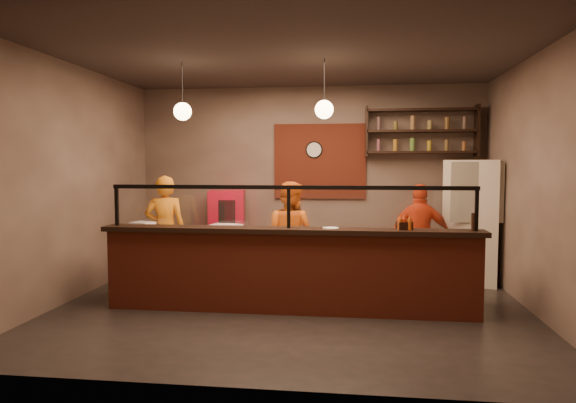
# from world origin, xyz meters

# --- Properties ---
(floor) EXTENTS (6.00, 6.00, 0.00)m
(floor) POSITION_xyz_m (0.00, 0.00, 0.00)
(floor) COLOR black
(floor) RESTS_ON ground
(ceiling) EXTENTS (6.00, 6.00, 0.00)m
(ceiling) POSITION_xyz_m (0.00, 0.00, 3.20)
(ceiling) COLOR #372E2B
(ceiling) RESTS_ON wall_back
(wall_back) EXTENTS (6.00, 0.00, 6.00)m
(wall_back) POSITION_xyz_m (0.00, 2.50, 1.60)
(wall_back) COLOR #7C6A5B
(wall_back) RESTS_ON floor
(wall_left) EXTENTS (0.00, 5.00, 5.00)m
(wall_left) POSITION_xyz_m (-3.00, 0.00, 1.60)
(wall_left) COLOR #7C6A5B
(wall_left) RESTS_ON floor
(wall_right) EXTENTS (0.00, 5.00, 5.00)m
(wall_right) POSITION_xyz_m (3.00, 0.00, 1.60)
(wall_right) COLOR #7C6A5B
(wall_right) RESTS_ON floor
(wall_front) EXTENTS (6.00, 0.00, 6.00)m
(wall_front) POSITION_xyz_m (0.00, -2.50, 1.60)
(wall_front) COLOR #7C6A5B
(wall_front) RESTS_ON floor
(brick_patch) EXTENTS (1.60, 0.04, 1.30)m
(brick_patch) POSITION_xyz_m (0.20, 2.47, 1.90)
(brick_patch) COLOR maroon
(brick_patch) RESTS_ON wall_back
(service_counter) EXTENTS (4.60, 0.25, 1.00)m
(service_counter) POSITION_xyz_m (0.00, -0.30, 0.50)
(service_counter) COLOR maroon
(service_counter) RESTS_ON floor
(counter_ledge) EXTENTS (4.70, 0.37, 0.06)m
(counter_ledge) POSITION_xyz_m (0.00, -0.30, 1.03)
(counter_ledge) COLOR black
(counter_ledge) RESTS_ON service_counter
(worktop_cabinet) EXTENTS (4.60, 0.75, 0.85)m
(worktop_cabinet) POSITION_xyz_m (0.00, 0.20, 0.42)
(worktop_cabinet) COLOR gray
(worktop_cabinet) RESTS_ON floor
(worktop) EXTENTS (4.60, 0.75, 0.05)m
(worktop) POSITION_xyz_m (0.00, 0.20, 0.88)
(worktop) COLOR white
(worktop) RESTS_ON worktop_cabinet
(sneeze_guard) EXTENTS (4.50, 0.05, 0.52)m
(sneeze_guard) POSITION_xyz_m (0.00, -0.30, 1.37)
(sneeze_guard) COLOR white
(sneeze_guard) RESTS_ON counter_ledge
(wall_shelving) EXTENTS (1.84, 0.28, 0.85)m
(wall_shelving) POSITION_xyz_m (1.90, 2.32, 2.40)
(wall_shelving) COLOR black
(wall_shelving) RESTS_ON wall_back
(wall_clock) EXTENTS (0.30, 0.04, 0.30)m
(wall_clock) POSITION_xyz_m (0.10, 2.46, 2.10)
(wall_clock) COLOR black
(wall_clock) RESTS_ON wall_back
(pendant_left) EXTENTS (0.24, 0.24, 0.77)m
(pendant_left) POSITION_xyz_m (-1.50, 0.20, 2.55)
(pendant_left) COLOR black
(pendant_left) RESTS_ON ceiling
(pendant_right) EXTENTS (0.24, 0.24, 0.77)m
(pendant_right) POSITION_xyz_m (0.40, 0.20, 2.55)
(pendant_right) COLOR black
(pendant_right) RESTS_ON ceiling
(cook_left) EXTENTS (0.68, 0.53, 1.68)m
(cook_left) POSITION_xyz_m (-2.05, 0.94, 0.84)
(cook_left) COLOR orange
(cook_left) RESTS_ON floor
(cook_mid) EXTENTS (0.96, 0.87, 1.60)m
(cook_mid) POSITION_xyz_m (-0.13, 0.85, 0.80)
(cook_mid) COLOR #D35F13
(cook_mid) RESTS_ON floor
(cook_right) EXTENTS (0.94, 0.46, 1.55)m
(cook_right) POSITION_xyz_m (1.79, 1.31, 0.78)
(cook_right) COLOR red
(cook_right) RESTS_ON floor
(fridge) EXTENTS (0.95, 0.91, 1.91)m
(fridge) POSITION_xyz_m (2.60, 1.71, 0.95)
(fridge) COLOR beige
(fridge) RESTS_ON floor
(red_cooler) EXTENTS (0.68, 0.64, 1.40)m
(red_cooler) POSITION_xyz_m (-1.39, 2.15, 0.70)
(red_cooler) COLOR red
(red_cooler) RESTS_ON floor
(pizza_dough) EXTENTS (0.57, 0.57, 0.01)m
(pizza_dough) POSITION_xyz_m (0.39, 0.16, 0.91)
(pizza_dough) COLOR beige
(pizza_dough) RESTS_ON worktop
(prep_tub_a) EXTENTS (0.34, 0.31, 0.14)m
(prep_tub_a) POSITION_xyz_m (-2.12, 0.27, 0.97)
(prep_tub_a) COLOR silver
(prep_tub_a) RESTS_ON worktop
(prep_tub_b) EXTENTS (0.32, 0.29, 0.13)m
(prep_tub_b) POSITION_xyz_m (-0.86, 0.22, 0.97)
(prep_tub_b) COLOR silver
(prep_tub_b) RESTS_ON worktop
(prep_tub_c) EXTENTS (0.34, 0.30, 0.14)m
(prep_tub_c) POSITION_xyz_m (-0.95, 0.14, 0.97)
(prep_tub_c) COLOR silver
(prep_tub_c) RESTS_ON worktop
(rolling_pin) EXTENTS (0.33, 0.09, 0.05)m
(rolling_pin) POSITION_xyz_m (-0.43, 0.33, 0.93)
(rolling_pin) COLOR yellow
(rolling_pin) RESTS_ON worktop
(condiment_caddy) EXTENTS (0.20, 0.17, 0.09)m
(condiment_caddy) POSITION_xyz_m (1.39, -0.28, 1.11)
(condiment_caddy) COLOR black
(condiment_caddy) RESTS_ON counter_ledge
(pepper_mill) EXTENTS (0.05, 0.05, 0.21)m
(pepper_mill) POSITION_xyz_m (2.18, -0.31, 1.17)
(pepper_mill) COLOR black
(pepper_mill) RESTS_ON counter_ledge
(small_plate) EXTENTS (0.21, 0.21, 0.01)m
(small_plate) POSITION_xyz_m (0.52, -0.31, 1.07)
(small_plate) COLOR white
(small_plate) RESTS_ON counter_ledge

